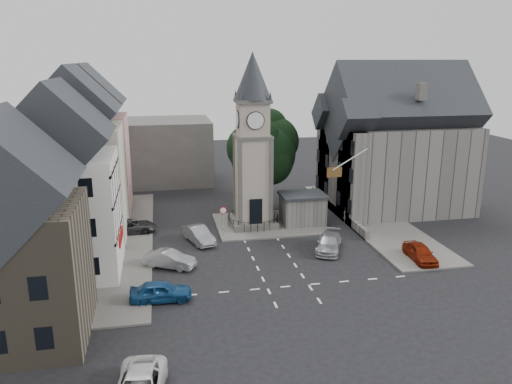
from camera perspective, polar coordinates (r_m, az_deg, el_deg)
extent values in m
plane|color=black|center=(40.95, 1.73, -7.44)|extent=(120.00, 120.00, 0.00)
cube|color=#595651|center=(45.80, -15.51, -5.41)|extent=(6.00, 30.00, 0.14)
cube|color=#595651|center=(51.72, 12.83, -2.86)|extent=(6.00, 26.00, 0.14)
cube|color=#595651|center=(48.53, 1.38, -3.66)|extent=(10.00, 8.00, 0.16)
cube|color=silver|center=(36.07, 3.69, -10.72)|extent=(20.00, 8.00, 0.01)
cube|color=#4C4944|center=(48.16, -0.36, -3.47)|extent=(4.20, 4.20, 0.70)
torus|color=black|center=(47.93, -0.37, -2.64)|extent=(4.86, 4.86, 0.06)
cube|color=#A69785|center=(46.95, -0.37, 1.57)|extent=(3.00, 3.00, 8.00)
cube|color=black|center=(46.33, -0.03, -2.21)|extent=(1.20, 0.25, 2.40)
cube|color=#4C4944|center=(46.18, -0.38, 6.40)|extent=(3.30, 3.30, 0.25)
cube|color=#A69785|center=(45.96, -0.39, 8.37)|extent=(2.70, 2.70, 3.20)
cylinder|color=white|center=(44.59, -0.05, 8.16)|extent=(1.50, 0.12, 1.50)
cube|color=#4C4944|center=(45.80, -0.39, 10.36)|extent=(3.10, 3.10, 0.30)
cone|color=black|center=(45.67, -0.39, 13.17)|extent=(3.40, 3.40, 4.20)
cube|color=#5D5A56|center=(48.45, 5.33, -2.11)|extent=(4.00, 3.00, 2.80)
cube|color=black|center=(48.02, 5.38, -0.35)|extent=(4.30, 3.30, 0.25)
cylinder|color=black|center=(52.70, 0.76, 0.28)|extent=(0.70, 0.70, 4.40)
cylinder|color=black|center=(45.06, -3.78, -3.62)|extent=(0.10, 0.10, 2.50)
cone|color=#A50C0C|center=(44.58, -3.80, -2.14)|extent=(0.70, 0.06, 0.70)
cone|color=white|center=(44.56, -3.79, -2.15)|extent=(0.54, 0.04, 0.54)
cube|color=#D19890|center=(54.39, -18.30, 3.01)|extent=(7.50, 7.00, 10.00)
cube|color=beige|center=(46.65, -19.43, 0.98)|extent=(7.50, 7.00, 10.00)
cube|color=silver|center=(39.17, -20.95, -2.54)|extent=(7.50, 7.00, 9.00)
cube|color=#4E473A|center=(31.41, -26.24, -8.43)|extent=(8.00, 7.00, 8.00)
cube|color=#4C4944|center=(66.00, -14.00, 4.47)|extent=(20.00, 10.00, 8.00)
cube|color=#5D5A56|center=(54.89, 15.69, 2.78)|extent=(14.00, 10.00, 9.00)
cube|color=#5D5A56|center=(49.25, 11.02, 1.69)|extent=(1.60, 4.40, 9.00)
cube|color=#5D5A56|center=(55.64, 8.35, 3.35)|extent=(1.60, 4.40, 9.00)
cube|color=#5D5A56|center=(52.34, 9.18, -2.02)|extent=(0.40, 16.00, 0.90)
cylinder|color=white|center=(44.89, 10.69, 3.68)|extent=(3.17, 0.10, 1.89)
plane|color=#B21414|center=(44.63, 8.95, 2.25)|extent=(1.40, 0.00, 1.40)
imported|color=navy|center=(34.37, -10.83, -11.08)|extent=(4.11, 1.73, 1.39)
imported|color=#999DA1|center=(39.36, -9.86, -7.59)|extent=(4.21, 3.09, 1.32)
imported|color=#2C2B2E|center=(47.41, -14.19, -3.86)|extent=(4.84, 2.39, 1.32)
imported|color=gray|center=(44.10, -6.58, -4.87)|extent=(2.83, 4.51, 1.40)
imported|color=#A4A5AC|center=(42.49, 8.34, -5.77)|extent=(3.63, 4.97, 1.34)
imported|color=maroon|center=(42.07, 18.25, -6.60)|extent=(1.90, 4.15, 1.38)
imported|color=beige|center=(49.67, 10.18, -2.63)|extent=(0.67, 0.62, 1.53)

